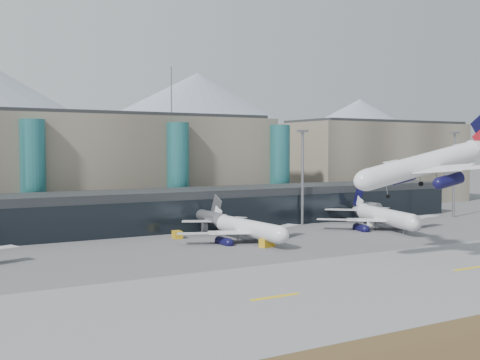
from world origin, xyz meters
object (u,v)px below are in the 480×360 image
object	(u,v)px
veh_h	(267,243)
veh_b	(177,235)
lightmast_right	(454,169)
jet_parked_mid	(241,222)
jet_parked_right	(379,211)
lightmast_mid	(302,171)
veh_g	(279,232)
veh_e	(414,225)
hero_jet	(436,157)
veh_d	(371,222)

from	to	relation	value
veh_h	veh_b	bearing A→B (deg)	103.70
lightmast_right	jet_parked_mid	world-z (taller)	lightmast_right
veh_h	jet_parked_right	bearing A→B (deg)	-0.44
jet_parked_right	lightmast_mid	bearing A→B (deg)	56.12
veh_b	veh_g	xyz separation A→B (m)	(23.68, -6.32, -0.17)
jet_parked_right	veh_e	xyz separation A→B (m)	(8.05, -4.29, -3.66)
hero_jet	veh_d	distance (m)	52.33
veh_g	lightmast_right	bearing A→B (deg)	58.80
veh_g	veh_h	distance (m)	18.76
hero_jet	jet_parked_mid	distance (m)	45.25
veh_g	hero_jet	bearing A→B (deg)	-24.45
hero_jet	veh_g	bearing A→B (deg)	108.55
veh_b	veh_d	bearing A→B (deg)	-86.86
veh_d	veh_e	world-z (taller)	veh_e
hero_jet	veh_e	size ratio (longest dim) A/B	12.61
lightmast_mid	jet_parked_mid	xyz separation A→B (m)	(-28.18, -15.65, -10.36)
lightmast_mid	veh_h	size ratio (longest dim) A/B	7.83
jet_parked_right	veh_h	xyz separation A→B (m)	(-41.47, -11.03, -3.53)
lightmast_right	veh_g	bearing A→B (deg)	-176.13
veh_d	veh_e	distance (m)	11.42
hero_jet	veh_h	size ratio (longest dim) A/B	10.55
hero_jet	veh_d	bearing A→B (deg)	69.50
jet_parked_mid	veh_d	world-z (taller)	jet_parked_mid
veh_d	veh_e	bearing A→B (deg)	-94.74
veh_e	veh_g	world-z (taller)	veh_e
jet_parked_mid	veh_b	bearing A→B (deg)	48.76
veh_d	veh_g	size ratio (longest dim) A/B	1.14
veh_b	veh_h	world-z (taller)	veh_h
lightmast_mid	hero_jet	bearing A→B (deg)	-98.74
hero_jet	veh_g	size ratio (longest dim) A/B	14.65
veh_h	jet_parked_mid	bearing A→B (deg)	74.51
veh_d	veh_e	size ratio (longest dim) A/B	0.98
lightmast_mid	veh_d	distance (m)	22.83
lightmast_mid	veh_b	distance (m)	42.27
lightmast_mid	jet_parked_right	size ratio (longest dim) A/B	0.70
hero_jet	veh_b	bearing A→B (deg)	131.50
lightmast_mid	veh_e	xyz separation A→B (m)	(21.32, -19.87, -13.64)
veh_d	veh_h	distance (m)	46.33
jet_parked_right	veh_d	distance (m)	6.72
lightmast_right	veh_d	distance (m)	37.51
veh_e	hero_jet	bearing A→B (deg)	-131.14
veh_d	jet_parked_mid	bearing A→B (deg)	149.59
jet_parked_mid	lightmast_right	bearing A→B (deg)	-85.78
veh_d	hero_jet	bearing A→B (deg)	-155.92
lightmast_right	veh_g	xyz separation A→B (m)	(-65.88, -4.46, -13.73)
lightmast_right	veh_b	bearing A→B (deg)	178.81
jet_parked_mid	veh_b	world-z (taller)	jet_parked_mid
lightmast_mid	veh_d	xyz separation A→B (m)	(15.14, -10.27, -13.65)
lightmast_mid	veh_e	size ratio (longest dim) A/B	9.36
lightmast_mid	jet_parked_right	world-z (taller)	lightmast_mid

